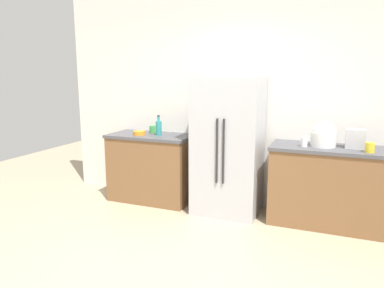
{
  "coord_description": "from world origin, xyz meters",
  "views": [
    {
      "loc": [
        1.28,
        -2.64,
        1.75
      ],
      "look_at": [
        0.02,
        0.51,
        1.09
      ],
      "focal_mm": 33.84,
      "sensor_mm": 36.0,
      "label": 1
    }
  ],
  "objects_px": {
    "rice_cooker": "(324,135)",
    "bowl_a": "(139,133)",
    "cup_d": "(153,129)",
    "bottle_a": "(159,127)",
    "cup_b": "(304,142)",
    "toaster": "(355,139)",
    "refrigerator": "(228,146)",
    "cup_c": "(370,148)"
  },
  "relations": [
    {
      "from": "cup_c",
      "to": "bowl_a",
      "type": "xyz_separation_m",
      "value": [
        -2.83,
        0.07,
        -0.03
      ]
    },
    {
      "from": "cup_c",
      "to": "refrigerator",
      "type": "bearing_deg",
      "value": 175.55
    },
    {
      "from": "refrigerator",
      "to": "cup_d",
      "type": "distance_m",
      "value": 1.17
    },
    {
      "from": "rice_cooker",
      "to": "cup_d",
      "type": "distance_m",
      "value": 2.28
    },
    {
      "from": "cup_c",
      "to": "bowl_a",
      "type": "height_order",
      "value": "cup_c"
    },
    {
      "from": "refrigerator",
      "to": "cup_b",
      "type": "xyz_separation_m",
      "value": [
        0.92,
        -0.05,
        0.13
      ]
    },
    {
      "from": "rice_cooker",
      "to": "cup_b",
      "type": "xyz_separation_m",
      "value": [
        -0.2,
        -0.09,
        -0.08
      ]
    },
    {
      "from": "refrigerator",
      "to": "bowl_a",
      "type": "distance_m",
      "value": 1.25
    },
    {
      "from": "bottle_a",
      "to": "cup_d",
      "type": "relative_size",
      "value": 2.7
    },
    {
      "from": "rice_cooker",
      "to": "bowl_a",
      "type": "relative_size",
      "value": 1.77
    },
    {
      "from": "toaster",
      "to": "bowl_a",
      "type": "distance_m",
      "value": 2.7
    },
    {
      "from": "bottle_a",
      "to": "bowl_a",
      "type": "height_order",
      "value": "bottle_a"
    },
    {
      "from": "toaster",
      "to": "cup_b",
      "type": "relative_size",
      "value": 2.06
    },
    {
      "from": "cup_b",
      "to": "bowl_a",
      "type": "height_order",
      "value": "cup_b"
    },
    {
      "from": "bottle_a",
      "to": "cup_b",
      "type": "height_order",
      "value": "bottle_a"
    },
    {
      "from": "refrigerator",
      "to": "cup_b",
      "type": "distance_m",
      "value": 0.93
    },
    {
      "from": "cup_b",
      "to": "bowl_a",
      "type": "bearing_deg",
      "value": 179.95
    },
    {
      "from": "bottle_a",
      "to": "cup_b",
      "type": "relative_size",
      "value": 2.59
    },
    {
      "from": "cup_d",
      "to": "rice_cooker",
      "type": "bearing_deg",
      "value": -3.36
    },
    {
      "from": "refrigerator",
      "to": "rice_cooker",
      "type": "xyz_separation_m",
      "value": [
        1.12,
        0.04,
        0.2
      ]
    },
    {
      "from": "toaster",
      "to": "bottle_a",
      "type": "xyz_separation_m",
      "value": [
        -2.43,
        -0.04,
        -0.0
      ]
    },
    {
      "from": "cup_b",
      "to": "cup_c",
      "type": "bearing_deg",
      "value": -6.08
    },
    {
      "from": "bottle_a",
      "to": "cup_d",
      "type": "xyz_separation_m",
      "value": [
        -0.17,
        0.15,
        -0.06
      ]
    },
    {
      "from": "cup_b",
      "to": "cup_d",
      "type": "height_order",
      "value": "cup_b"
    },
    {
      "from": "toaster",
      "to": "bowl_a",
      "type": "height_order",
      "value": "toaster"
    },
    {
      "from": "refrigerator",
      "to": "bottle_a",
      "type": "relative_size",
      "value": 6.31
    },
    {
      "from": "refrigerator",
      "to": "cup_c",
      "type": "bearing_deg",
      "value": -4.45
    },
    {
      "from": "refrigerator",
      "to": "toaster",
      "type": "xyz_separation_m",
      "value": [
        1.45,
        0.06,
        0.18
      ]
    },
    {
      "from": "rice_cooker",
      "to": "cup_b",
      "type": "height_order",
      "value": "rice_cooker"
    },
    {
      "from": "toaster",
      "to": "cup_d",
      "type": "relative_size",
      "value": 2.14
    },
    {
      "from": "refrigerator",
      "to": "toaster",
      "type": "height_order",
      "value": "refrigerator"
    },
    {
      "from": "refrigerator",
      "to": "bowl_a",
      "type": "bearing_deg",
      "value": -177.7
    },
    {
      "from": "rice_cooker",
      "to": "cup_d",
      "type": "xyz_separation_m",
      "value": [
        -2.27,
        0.13,
        -0.08
      ]
    },
    {
      "from": "refrigerator",
      "to": "toaster",
      "type": "relative_size",
      "value": 7.95
    },
    {
      "from": "cup_d",
      "to": "bowl_a",
      "type": "distance_m",
      "value": 0.24
    },
    {
      "from": "toaster",
      "to": "bowl_a",
      "type": "relative_size",
      "value": 1.31
    },
    {
      "from": "toaster",
      "to": "bowl_a",
      "type": "bearing_deg",
      "value": -177.62
    },
    {
      "from": "cup_b",
      "to": "bowl_a",
      "type": "relative_size",
      "value": 0.64
    },
    {
      "from": "rice_cooker",
      "to": "cup_d",
      "type": "bearing_deg",
      "value": 176.64
    },
    {
      "from": "bottle_a",
      "to": "cup_d",
      "type": "bearing_deg",
      "value": 139.77
    },
    {
      "from": "rice_cooker",
      "to": "bowl_a",
      "type": "xyz_separation_m",
      "value": [
        -2.36,
        -0.09,
        -0.1
      ]
    },
    {
      "from": "toaster",
      "to": "cup_d",
      "type": "xyz_separation_m",
      "value": [
        -2.6,
        0.11,
        -0.06
      ]
    }
  ]
}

